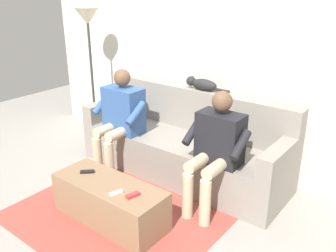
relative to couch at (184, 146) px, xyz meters
name	(u,v)px	position (x,y,z in m)	size (l,w,h in m)	color
ground_plane	(140,200)	(0.00, 0.74, -0.31)	(8.00, 8.00, 0.00)	gray
back_wall	(210,50)	(0.00, -0.45, 0.97)	(4.93, 0.06, 2.55)	beige
couch	(184,146)	(0.00, 0.00, 0.00)	(2.29, 0.75, 0.89)	gray
coffee_table	(110,201)	(0.00, 1.11, -0.13)	(1.05, 0.41, 0.37)	#8C6B4C
person_left_seated	(216,146)	(-0.60, 0.38, 0.31)	(0.56, 0.52, 1.10)	black
person_right_seated	(120,115)	(0.60, 0.36, 0.32)	(0.58, 0.51, 1.12)	#335693
cat_on_backrest	(202,84)	(-0.05, -0.24, 0.64)	(0.52, 0.13, 0.13)	black
remote_red	(133,195)	(-0.30, 1.14, 0.07)	(0.12, 0.04, 0.02)	#B73333
remote_black	(87,172)	(0.28, 1.10, 0.07)	(0.12, 0.04, 0.02)	black
remote_white	(116,193)	(-0.17, 1.19, 0.07)	(0.11, 0.03, 0.02)	white
floor_rug	(123,211)	(0.00, 0.97, -0.31)	(1.79, 1.59, 0.01)	#9E473D
floor_lamp	(88,30)	(1.40, 0.03, 1.12)	(0.29, 0.29, 1.69)	#2D2D2D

